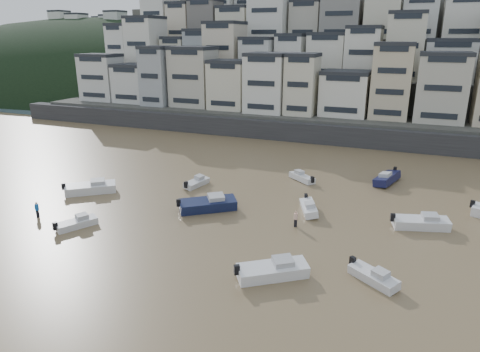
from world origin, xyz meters
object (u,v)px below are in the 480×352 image
at_px(boat_a, 273,268).
at_px(boat_h, 302,176).
at_px(person_blue, 37,210).
at_px(boat_i, 387,177).
at_px(boat_b, 374,275).
at_px(boat_j, 77,222).
at_px(boat_k, 91,186).
at_px(boat_d, 421,221).
at_px(boat_c, 208,203).
at_px(person_pink, 296,219).
at_px(boat_e, 309,207).
at_px(boat_f, 197,182).

bearing_deg(boat_a, boat_h, 62.99).
bearing_deg(person_blue, boat_i, 37.25).
bearing_deg(boat_b, boat_a, -128.36).
distance_m(boat_j, boat_k, 10.22).
bearing_deg(boat_d, boat_c, 173.73).
xyz_separation_m(boat_h, person_pink, (2.99, -14.65, 0.24)).
bearing_deg(boat_c, boat_e, -17.64).
xyz_separation_m(boat_b, boat_j, (-29.12, -0.74, -0.03)).
xyz_separation_m(boat_c, boat_j, (-10.49, -9.02, -0.34)).
relative_size(boat_f, boat_j, 0.99).
xyz_separation_m(person_blue, person_pink, (26.48, 8.07, 0.00)).
height_order(boat_f, boat_i, boat_i).
distance_m(boat_a, boat_k, 28.89).
bearing_deg(boat_j, person_blue, 112.66).
relative_size(boat_h, boat_j, 1.03).
relative_size(boat_e, person_blue, 2.81).
bearing_deg(boat_j, boat_a, -66.76).
height_order(boat_f, boat_k, boat_k).
xyz_separation_m(boat_h, boat_i, (10.74, 3.31, 0.21)).
distance_m(boat_a, boat_i, 29.04).
height_order(boat_d, boat_j, boat_d).
height_order(boat_e, boat_j, boat_e).
distance_m(boat_b, boat_e, 14.48).
distance_m(boat_d, boat_e, 11.55).
distance_m(boat_c, boat_j, 13.84).
distance_m(boat_b, boat_f, 28.07).
bearing_deg(person_blue, boat_a, -4.57).
bearing_deg(boat_a, boat_i, 40.48).
distance_m(boat_b, person_blue, 34.92).
relative_size(boat_a, boat_i, 1.02).
height_order(boat_f, boat_h, boat_h).
relative_size(boat_c, boat_f, 1.57).
bearing_deg(boat_k, person_blue, -130.13).
height_order(person_blue, person_pink, same).
xyz_separation_m(boat_d, boat_j, (-32.61, -12.94, -0.21)).
bearing_deg(boat_e, person_pink, -27.06).
bearing_deg(boat_a, person_pink, 58.87).
height_order(boat_a, boat_e, boat_a).
height_order(boat_d, boat_f, boat_d).
height_order(boat_j, person_blue, person_blue).
bearing_deg(boat_k, boat_c, -36.53).
distance_m(boat_d, boat_k, 38.35).
bearing_deg(boat_f, boat_c, -132.24).
bearing_deg(boat_a, boat_e, 56.01).
bearing_deg(boat_e, boat_i, 130.05).
xyz_separation_m(boat_d, boat_e, (-11.54, -0.17, -0.15)).
height_order(boat_e, boat_h, boat_e).
distance_m(boat_b, boat_i, 25.80).
bearing_deg(boat_h, boat_e, 145.79).
xyz_separation_m(boat_c, person_blue, (-16.28, -8.51, -0.07)).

